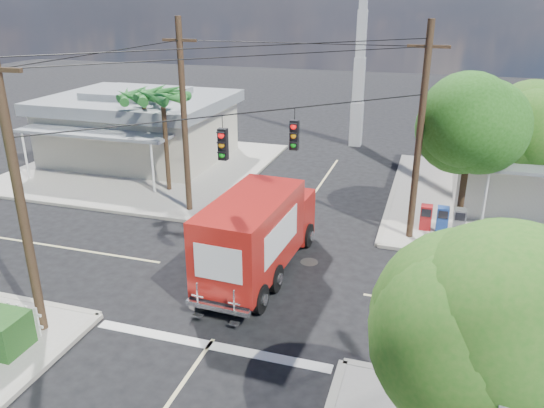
% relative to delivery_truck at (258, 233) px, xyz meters
% --- Properties ---
extents(ground, '(120.00, 120.00, 0.00)m').
position_rel_delivery_truck_xyz_m(ground, '(0.04, -0.43, -1.63)').
color(ground, black).
rests_on(ground, ground).
extents(sidewalk_ne, '(14.12, 14.12, 0.14)m').
position_rel_delivery_truck_xyz_m(sidewalk_ne, '(10.92, 10.45, -1.56)').
color(sidewalk_ne, '#A09B91').
rests_on(sidewalk_ne, ground).
extents(sidewalk_nw, '(14.12, 14.12, 0.14)m').
position_rel_delivery_truck_xyz_m(sidewalk_nw, '(-10.84, 10.45, -1.56)').
color(sidewalk_nw, '#A09B91').
rests_on(sidewalk_nw, ground).
extents(road_markings, '(32.00, 32.00, 0.01)m').
position_rel_delivery_truck_xyz_m(road_markings, '(0.04, -1.90, -1.62)').
color(road_markings, beige).
rests_on(road_markings, ground).
extents(building_nw, '(10.80, 10.20, 4.30)m').
position_rel_delivery_truck_xyz_m(building_nw, '(-11.96, 12.03, 0.59)').
color(building_nw, beige).
rests_on(building_nw, sidewalk_nw).
extents(radio_tower, '(0.80, 0.80, 17.00)m').
position_rel_delivery_truck_xyz_m(radio_tower, '(0.54, 19.57, 4.01)').
color(radio_tower, silver).
rests_on(radio_tower, ground).
extents(tree_ne_front, '(4.21, 4.14, 6.66)m').
position_rel_delivery_truck_xyz_m(tree_ne_front, '(7.25, 6.33, 3.14)').
color(tree_ne_front, '#422D1C').
rests_on(tree_ne_front, sidewalk_ne).
extents(tree_ne_back, '(3.77, 3.66, 5.82)m').
position_rel_delivery_truck_xyz_m(tree_ne_back, '(9.85, 8.53, 2.56)').
color(tree_ne_back, '#422D1C').
rests_on(tree_ne_back, sidewalk_ne).
extents(tree_se, '(3.67, 3.54, 5.62)m').
position_rel_delivery_truck_xyz_m(tree_se, '(7.05, -7.67, 2.41)').
color(tree_se, '#422D1C').
rests_on(tree_se, sidewalk_se).
extents(palm_nw_front, '(3.01, 3.08, 5.59)m').
position_rel_delivery_truck_xyz_m(palm_nw_front, '(-7.46, 7.07, 3.41)').
color(palm_nw_front, '#422D1C').
rests_on(palm_nw_front, sidewalk_nw).
extents(palm_nw_back, '(3.01, 3.08, 5.19)m').
position_rel_delivery_truck_xyz_m(palm_nw_back, '(-9.46, 8.57, 3.04)').
color(palm_nw_back, '#422D1C').
rests_on(palm_nw_back, sidewalk_nw).
extents(utility_poles, '(12.00, 10.68, 9.00)m').
position_rel_delivery_truck_xyz_m(utility_poles, '(-1.54, 1.17, 3.05)').
color(utility_poles, '#473321').
rests_on(utility_poles, ground).
extents(vending_boxes, '(1.90, 0.50, 1.10)m').
position_rel_delivery_truck_xyz_m(vending_boxes, '(6.54, 5.77, -0.94)').
color(vending_boxes, maroon).
rests_on(vending_boxes, sidewalk_ne).
extents(delivery_truck, '(2.75, 7.53, 3.20)m').
position_rel_delivery_truck_xyz_m(delivery_truck, '(0.00, 0.00, 0.00)').
color(delivery_truck, black).
rests_on(delivery_truck, ground).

